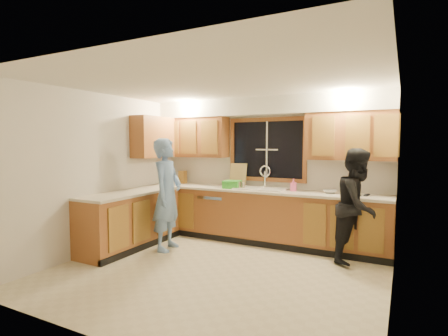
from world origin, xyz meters
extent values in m
plane|color=beige|center=(0.00, 0.00, 0.00)|extent=(4.20, 4.20, 0.00)
plane|color=silver|center=(0.00, 0.00, 2.50)|extent=(4.20, 4.20, 0.00)
plane|color=beige|center=(0.00, 1.90, 1.25)|extent=(4.20, 0.00, 4.20)
plane|color=beige|center=(-2.10, 0.00, 1.25)|extent=(0.00, 3.80, 3.80)
plane|color=beige|center=(2.10, 0.00, 1.25)|extent=(0.00, 3.80, 3.80)
cube|color=#95582B|center=(0.00, 1.60, 0.44)|extent=(4.20, 0.60, 0.88)
cube|color=#95582B|center=(-1.80, 0.35, 0.44)|extent=(0.60, 1.90, 0.88)
cube|color=beige|center=(0.00, 1.58, 0.90)|extent=(4.20, 0.63, 0.04)
cube|color=beige|center=(-1.79, 0.35, 0.90)|extent=(0.63, 1.90, 0.04)
cube|color=#95582B|center=(-1.43, 1.73, 1.83)|extent=(1.35, 0.33, 0.75)
cube|color=#95582B|center=(1.43, 1.73, 1.83)|extent=(1.35, 0.33, 0.75)
cube|color=#95582B|center=(-1.94, 1.12, 1.83)|extent=(0.33, 0.90, 0.75)
cube|color=silver|center=(0.00, 1.72, 2.35)|extent=(4.20, 0.35, 0.30)
cube|color=black|center=(0.00, 1.90, 1.60)|extent=(1.30, 0.01, 1.00)
cube|color=#95582B|center=(0.00, 1.89, 2.14)|extent=(1.44, 0.03, 0.07)
cube|color=#95582B|center=(0.00, 1.89, 1.07)|extent=(1.44, 0.03, 0.07)
cube|color=#95582B|center=(-0.69, 1.89, 1.60)|extent=(0.07, 0.03, 1.00)
cube|color=#95582B|center=(0.69, 1.89, 1.60)|extent=(0.07, 0.03, 1.00)
cube|color=white|center=(0.00, 1.60, 0.93)|extent=(0.86, 0.52, 0.03)
cube|color=white|center=(-0.21, 1.60, 0.84)|extent=(0.38, 0.42, 0.18)
cube|color=white|center=(0.21, 1.60, 0.84)|extent=(0.38, 0.42, 0.18)
cylinder|color=white|center=(0.00, 1.80, 1.08)|extent=(0.04, 0.04, 0.28)
torus|color=white|center=(0.00, 1.80, 1.22)|extent=(0.21, 0.03, 0.21)
cube|color=white|center=(-0.85, 1.59, 0.41)|extent=(0.60, 0.56, 0.82)
cube|color=white|center=(-1.80, -0.22, 0.45)|extent=(0.58, 0.75, 0.90)
imported|color=#6A90C9|center=(-1.18, 0.51, 0.90)|extent=(0.55, 0.72, 1.79)
imported|color=black|center=(1.62, 1.27, 0.82)|extent=(0.85, 0.96, 1.64)
cube|color=olive|center=(-1.72, 1.75, 1.04)|extent=(0.14, 0.12, 0.25)
cube|color=tan|center=(-0.53, 1.82, 1.13)|extent=(0.33, 0.13, 0.42)
cube|color=green|center=(-0.51, 1.51, 0.99)|extent=(0.32, 0.30, 0.13)
imported|color=pink|center=(0.56, 1.65, 1.02)|extent=(0.11, 0.11, 0.21)
imported|color=silver|center=(1.15, 1.67, 0.95)|extent=(0.26, 0.26, 0.05)
cylinder|color=#BDAE92|center=(-0.34, 1.47, 0.98)|extent=(0.09, 0.09, 0.13)
cylinder|color=#BDAE92|center=(-0.27, 1.46, 0.98)|extent=(0.09, 0.09, 0.13)
camera|label=1|loc=(2.19, -4.00, 1.71)|focal=28.00mm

